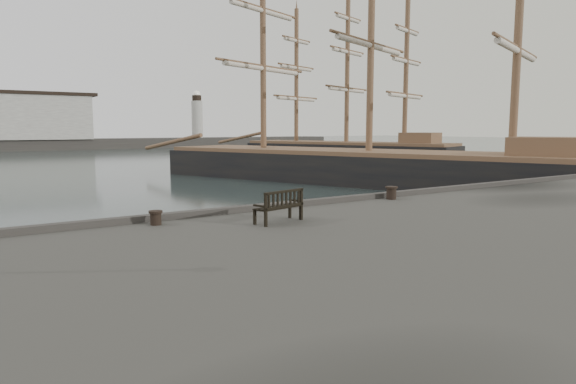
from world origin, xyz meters
name	(u,v)px	position (x,y,z in m)	size (l,w,h in m)	color
ground	(269,257)	(0.00, 0.00, 0.00)	(400.00, 400.00, 0.00)	black
bench	(279,212)	(-1.03, -2.22, 1.83)	(1.55, 0.84, 0.85)	black
bollard_left	(156,218)	(-3.91, -0.76, 1.75)	(0.36, 0.36, 0.37)	black
bollard_right	(391,193)	(4.71, -0.65, 1.79)	(0.43, 0.43, 0.46)	black
tall_ship_main	(368,174)	(17.74, 14.74, 0.69)	(19.20, 35.72, 26.63)	black
tall_ship_far	(346,157)	(30.44, 32.41, 0.74)	(13.64, 26.15, 22.08)	black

